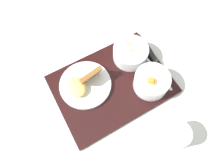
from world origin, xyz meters
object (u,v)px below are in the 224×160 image
(bowl_salad, at_px, (152,81))
(bowl_soup, at_px, (131,52))
(plate_main, at_px, (84,84))
(glass_water, at_px, (174,136))
(spoon, at_px, (152,65))
(knife, at_px, (153,58))

(bowl_salad, height_order, bowl_soup, bowl_salad)
(plate_main, height_order, glass_water, plate_main)
(bowl_soup, height_order, plate_main, plate_main)
(plate_main, distance_m, spoon, 0.26)
(bowl_salad, height_order, plate_main, plate_main)
(glass_water, bearing_deg, bowl_soup, -90.25)
(spoon, bearing_deg, bowl_soup, -148.67)
(knife, relative_size, glass_water, 2.20)
(bowl_soup, xyz_separation_m, glass_water, (0.00, 0.33, -0.01))
(plate_main, bearing_deg, glass_water, 125.38)
(bowl_soup, bearing_deg, bowl_salad, 96.87)
(bowl_salad, distance_m, bowl_soup, 0.14)
(knife, distance_m, glass_water, 0.29)
(bowl_salad, xyz_separation_m, glass_water, (0.02, 0.19, -0.01))
(bowl_salad, xyz_separation_m, bowl_soup, (0.02, -0.14, -0.00))
(knife, bearing_deg, spoon, -37.77)
(bowl_soup, bearing_deg, spoon, 131.43)
(bowl_salad, relative_size, plate_main, 0.67)
(spoon, bearing_deg, bowl_salad, -41.93)
(bowl_soup, relative_size, plate_main, 0.71)
(knife, bearing_deg, glass_water, -15.67)
(bowl_soup, distance_m, plate_main, 0.21)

